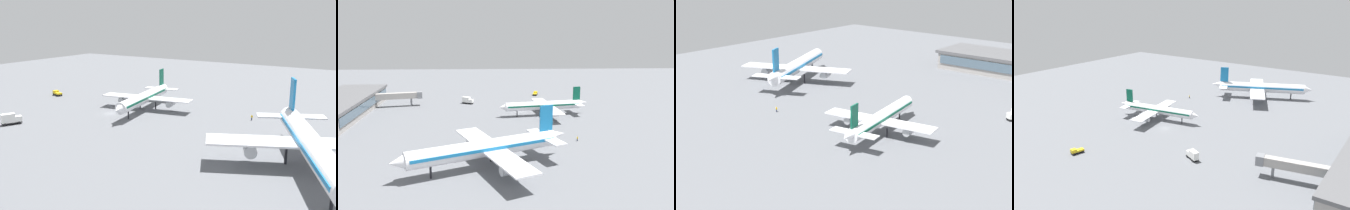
{
  "view_description": "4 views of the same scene",
  "coord_description": "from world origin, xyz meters",
  "views": [
    {
      "loc": [
        76.77,
        -89.53,
        30.92
      ],
      "look_at": [
        17.76,
        6.98,
        3.6
      ],
      "focal_mm": 39.53,
      "sensor_mm": 36.0,
      "label": 1
    },
    {
      "loc": [
        162.26,
        -12.19,
        40.89
      ],
      "look_at": [
        5.94,
        -6.86,
        4.41
      ],
      "focal_mm": 39.9,
      "sensor_mm": 36.0,
      "label": 2
    },
    {
      "loc": [
        -64.56,
        107.58,
        46.75
      ],
      "look_at": [
        22.67,
        6.89,
        4.03
      ],
      "focal_mm": 50.92,
      "sensor_mm": 36.0,
      "label": 3
    },
    {
      "loc": [
        -103.36,
        -82.48,
        52.69
      ],
      "look_at": [
        16.52,
        2.97,
        5.34
      ],
      "focal_mm": 36.6,
      "sensor_mm": 36.0,
      "label": 4
    }
  ],
  "objects": [
    {
      "name": "ground_crew_worker",
      "position": [
        42.0,
        16.26,
        0.85
      ],
      "size": [
        0.58,
        0.43,
        1.67
      ],
      "rotation": [
        0.0,
        0.0,
        1.71
      ],
      "color": "#1E2338",
      "rests_on": "ground"
    },
    {
      "name": "ground",
      "position": [
        0.0,
        0.0,
        0.0
      ],
      "size": [
        288.0,
        288.0,
        0.0
      ],
      "primitive_type": "plane",
      "color": "slate"
    },
    {
      "name": "airplane_taxiing",
      "position": [
        64.33,
        -14.19,
        5.81
      ],
      "size": [
        41.0,
        49.45,
        15.99
      ],
      "rotation": [
        0.0,
        0.0,
        5.14
      ],
      "color": "white",
      "rests_on": "ground"
    },
    {
      "name": "airplane_at_gate",
      "position": [
        7.09,
        9.59,
        4.37
      ],
      "size": [
        31.91,
        39.38,
        12.02
      ],
      "rotation": [
        0.0,
        0.0,
        4.88
      ],
      "color": "white",
      "rests_on": "ground"
    }
  ]
}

